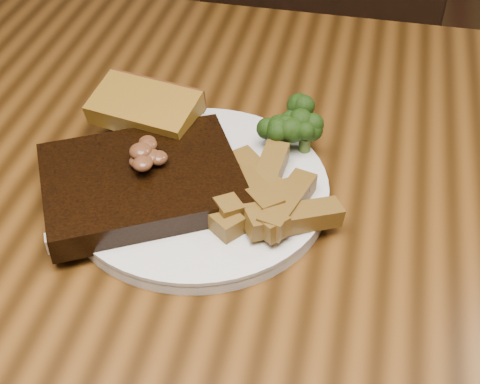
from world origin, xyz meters
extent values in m
cube|color=#553111|center=(0.00, 0.00, 0.73)|extent=(1.60, 0.90, 0.04)
cube|color=black|center=(0.04, 0.78, 0.43)|extent=(0.51, 0.51, 0.04)
cylinder|color=black|center=(0.24, 0.92, 0.21)|extent=(0.04, 0.04, 0.41)
cylinder|color=black|center=(-0.09, 0.99, 0.21)|extent=(0.04, 0.04, 0.41)
cylinder|color=black|center=(0.17, 0.58, 0.21)|extent=(0.04, 0.04, 0.41)
cylinder|color=black|center=(-0.17, 0.65, 0.21)|extent=(0.04, 0.04, 0.41)
cube|color=black|center=(0.00, 0.60, 0.68)|extent=(0.42, 0.12, 0.44)
cylinder|color=silver|center=(-0.05, 0.03, 0.76)|extent=(0.29, 0.29, 0.01)
cube|color=black|center=(-0.10, 0.01, 0.78)|extent=(0.24, 0.22, 0.03)
cube|color=beige|center=(-0.10, -0.06, 0.77)|extent=(0.12, 0.07, 0.02)
cube|color=olive|center=(-0.13, 0.10, 0.77)|extent=(0.12, 0.08, 0.03)
camera|label=1|loc=(0.10, -0.46, 1.21)|focal=50.00mm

